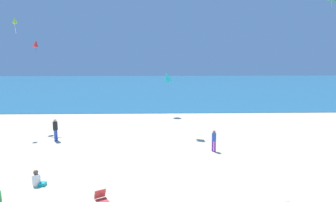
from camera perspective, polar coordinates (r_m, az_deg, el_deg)
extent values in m
plane|color=beige|center=(19.15, -0.28, -10.25)|extent=(120.00, 120.00, 0.00)
cube|color=#236084|center=(61.08, -1.17, 3.16)|extent=(120.00, 60.00, 0.05)
cube|color=#D13D3D|center=(13.16, -13.24, -19.24)|extent=(0.69, 0.70, 0.03)
cube|color=#D13D3D|center=(13.30, -13.67, -17.88)|extent=(0.53, 0.42, 0.44)
cylinder|color=blue|center=(22.83, -21.99, -6.60)|extent=(0.15, 0.15, 0.85)
cylinder|color=blue|center=(22.99, -21.74, -6.48)|extent=(0.15, 0.15, 0.85)
cylinder|color=black|center=(22.73, -21.98, -4.72)|extent=(0.40, 0.40, 0.64)
sphere|color=beige|center=(22.64, -22.04, -3.68)|extent=(0.23, 0.23, 0.23)
cylinder|color=purple|center=(19.28, 9.53, -9.10)|extent=(0.13, 0.13, 0.73)
cylinder|color=purple|center=(19.33, 9.07, -9.04)|extent=(0.13, 0.13, 0.73)
cylinder|color=blue|center=(19.12, 9.35, -7.25)|extent=(0.40, 0.40, 0.55)
sphere|color=#A87A5B|center=(19.02, 9.37, -6.19)|extent=(0.20, 0.20, 0.20)
cylinder|color=white|center=(15.80, -25.23, -14.33)|extent=(0.40, 0.40, 0.59)
sphere|color=brown|center=(15.65, -25.34, -12.98)|extent=(0.24, 0.24, 0.24)
cube|color=#19ADB2|center=(15.78, -24.39, -15.12)|extent=(0.44, 0.32, 0.17)
cone|color=#1EADAD|center=(29.55, -0.15, 4.90)|extent=(1.33, 1.20, 1.20)
cylinder|color=#1EADAD|center=(29.61, -0.15, 3.49)|extent=(0.04, 0.04, 0.62)
cylinder|color=#99DB33|center=(26.84, 30.37, 16.81)|extent=(0.05, 0.15, 0.60)
cone|color=red|center=(26.53, -25.34, 10.54)|extent=(0.77, 0.77, 0.68)
cylinder|color=blue|center=(26.51, -25.27, 9.51)|extent=(0.10, 0.10, 0.48)
cone|color=#99DB33|center=(25.96, -28.77, 14.20)|extent=(0.44, 0.43, 0.44)
cylinder|color=white|center=(25.90, -28.67, 12.89)|extent=(0.09, 0.05, 0.84)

